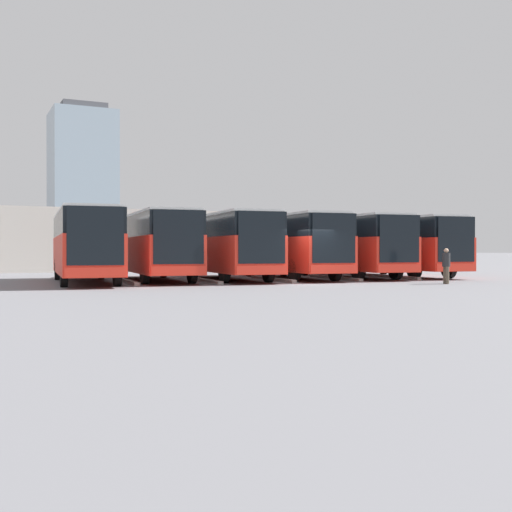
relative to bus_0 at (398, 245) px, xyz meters
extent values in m
plane|color=slate|center=(9.11, 5.24, -1.88)|extent=(600.00, 600.00, 0.00)
cube|color=red|center=(0.00, -0.02, -0.56)|extent=(3.57, 11.32, 1.75)
cube|color=black|center=(0.00, -0.02, 0.85)|extent=(3.52, 11.15, 1.07)
cube|color=black|center=(0.54, 5.54, 0.23)|extent=(2.19, 0.25, 2.33)
cube|color=red|center=(0.54, 5.54, -1.21)|extent=(2.37, 0.29, 0.40)
cube|color=silver|center=(0.00, -0.02, 1.45)|extent=(3.43, 10.87, 0.12)
cylinder|color=black|center=(-0.76, 3.52, -1.33)|extent=(0.41, 1.13, 1.11)
cylinder|color=black|center=(1.43, 3.31, -1.33)|extent=(0.41, 1.13, 1.11)
cylinder|color=black|center=(-1.43, -3.34, -1.33)|extent=(0.41, 1.13, 1.11)
cylinder|color=black|center=(0.75, -3.56, -1.33)|extent=(0.41, 1.13, 1.11)
cube|color=#9E9E99|center=(1.82, 1.65, -1.81)|extent=(0.81, 5.86, 0.15)
cube|color=red|center=(3.64, 0.07, -0.56)|extent=(3.57, 11.32, 1.75)
cube|color=black|center=(3.64, 0.07, 0.85)|extent=(3.52, 11.15, 1.07)
cube|color=black|center=(4.19, 5.62, 0.23)|extent=(2.19, 0.25, 2.33)
cube|color=red|center=(4.19, 5.63, -1.21)|extent=(2.37, 0.29, 0.40)
cube|color=silver|center=(3.64, 0.07, 1.45)|extent=(3.43, 10.87, 0.12)
cylinder|color=black|center=(2.89, 3.61, -1.33)|extent=(0.41, 1.13, 1.11)
cylinder|color=black|center=(5.07, 3.40, -1.33)|extent=(0.41, 1.13, 1.11)
cylinder|color=black|center=(2.21, -3.26, -1.33)|extent=(0.41, 1.13, 1.11)
cylinder|color=black|center=(4.40, -3.47, -1.33)|extent=(0.41, 1.13, 1.11)
cube|color=#9E9E99|center=(5.46, 1.74, -1.81)|extent=(0.81, 5.86, 0.15)
cube|color=red|center=(7.28, -0.06, -0.56)|extent=(3.57, 11.32, 1.75)
cube|color=black|center=(7.28, -0.06, 0.85)|extent=(3.52, 11.15, 1.07)
cube|color=black|center=(7.83, 5.49, 0.23)|extent=(2.19, 0.25, 2.33)
cube|color=red|center=(7.83, 5.50, -1.21)|extent=(2.37, 0.29, 0.40)
cube|color=silver|center=(7.28, -0.06, 1.45)|extent=(3.43, 10.87, 0.12)
cylinder|color=black|center=(6.53, 3.48, -1.33)|extent=(0.41, 1.13, 1.11)
cylinder|color=black|center=(8.71, 3.26, -1.33)|extent=(0.41, 1.13, 1.11)
cylinder|color=black|center=(5.85, -3.39, -1.33)|extent=(0.41, 1.13, 1.11)
cylinder|color=black|center=(8.04, -3.60, -1.33)|extent=(0.41, 1.13, 1.11)
cube|color=#9E9E99|center=(9.11, 1.61, -1.81)|extent=(0.81, 5.86, 0.15)
cube|color=red|center=(10.93, -0.19, -0.56)|extent=(3.57, 11.32, 1.75)
cube|color=black|center=(10.93, -0.19, 0.85)|extent=(3.52, 11.15, 1.07)
cube|color=black|center=(11.47, 5.37, 0.23)|extent=(2.19, 0.25, 2.33)
cube|color=red|center=(11.47, 5.37, -1.21)|extent=(2.37, 0.29, 0.40)
cube|color=silver|center=(10.93, -0.19, 1.45)|extent=(3.43, 10.87, 0.12)
cylinder|color=black|center=(10.17, 3.35, -1.33)|extent=(0.41, 1.13, 1.11)
cylinder|color=black|center=(12.36, 3.14, -1.33)|extent=(0.41, 1.13, 1.11)
cylinder|color=black|center=(9.50, -3.51, -1.33)|extent=(0.41, 1.13, 1.11)
cylinder|color=black|center=(11.68, -3.73, -1.33)|extent=(0.41, 1.13, 1.11)
cube|color=#9E9E99|center=(12.75, 1.48, -1.81)|extent=(0.81, 5.86, 0.15)
cube|color=red|center=(14.57, -0.78, -0.56)|extent=(3.57, 11.32, 1.75)
cube|color=black|center=(14.57, -0.78, 0.85)|extent=(3.52, 11.15, 1.07)
cube|color=black|center=(15.11, 4.77, 0.23)|extent=(2.19, 0.25, 2.33)
cube|color=red|center=(15.12, 4.78, -1.21)|extent=(2.37, 0.29, 0.40)
cube|color=silver|center=(14.57, -0.78, 1.45)|extent=(3.43, 10.87, 0.12)
cylinder|color=black|center=(13.81, 2.76, -1.33)|extent=(0.41, 1.13, 1.11)
cylinder|color=black|center=(16.00, 2.55, -1.33)|extent=(0.41, 1.13, 1.11)
cylinder|color=black|center=(13.14, -4.11, -1.33)|extent=(0.41, 1.13, 1.11)
cylinder|color=black|center=(15.33, -4.32, -1.33)|extent=(0.41, 1.13, 1.11)
cube|color=#9E9E99|center=(16.39, 0.89, -1.81)|extent=(0.81, 5.86, 0.15)
cube|color=red|center=(18.21, -0.03, -0.56)|extent=(3.57, 11.32, 1.75)
cube|color=black|center=(18.21, -0.03, 0.85)|extent=(3.52, 11.15, 1.07)
cube|color=black|center=(18.76, 5.52, 0.23)|extent=(2.19, 0.25, 2.33)
cube|color=red|center=(18.76, 5.52, -1.21)|extent=(2.37, 0.29, 0.40)
cube|color=silver|center=(18.21, -0.03, 1.45)|extent=(3.43, 10.87, 0.12)
cylinder|color=black|center=(17.46, 3.51, -1.33)|extent=(0.41, 1.13, 1.11)
cylinder|color=black|center=(19.64, 3.29, -1.33)|extent=(0.41, 1.13, 1.11)
cylinder|color=black|center=(16.78, -3.36, -1.33)|extent=(0.41, 1.13, 1.11)
cylinder|color=black|center=(18.97, -3.58, -1.33)|extent=(0.41, 1.13, 1.11)
cylinder|color=brown|center=(3.35, 7.90, -1.49)|extent=(0.22, 0.22, 0.79)
cylinder|color=brown|center=(3.41, 8.10, -1.49)|extent=(0.22, 0.22, 0.79)
cylinder|color=#262628|center=(3.38, 8.00, -0.78)|extent=(0.44, 0.44, 0.63)
sphere|color=tan|center=(3.38, 8.00, -0.36)|extent=(0.21, 0.21, 0.21)
cube|color=beige|center=(9.11, -20.26, 0.40)|extent=(43.15, 10.40, 4.56)
cube|color=silver|center=(9.11, -26.96, 2.43)|extent=(43.15, 3.00, 0.24)
cylinder|color=slate|center=(-6.00, -28.06, 0.27)|extent=(0.20, 0.20, 4.31)
cube|color=#93A8B7|center=(-14.75, -192.63, 22.46)|extent=(20.95, 20.95, 48.69)
cube|color=#4C4C51|center=(-14.75, -192.63, 48.01)|extent=(14.67, 14.67, 2.40)
camera|label=1|loc=(23.62, 30.92, -0.35)|focal=45.00mm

